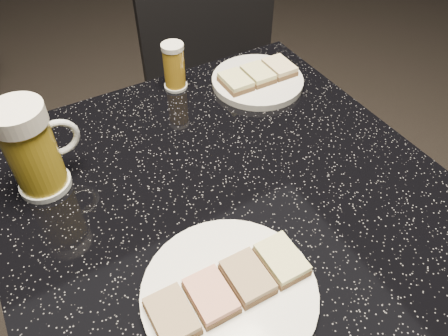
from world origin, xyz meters
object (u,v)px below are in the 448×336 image
Objects in this scene: plate_large at (229,293)px; beer_mug at (33,149)px; table at (224,270)px; chair at (225,83)px; beer_tumbler at (174,67)px; plate_small at (257,81)px.

beer_mug is (-0.16, 0.32, 0.07)m from plate_large.
chair is (0.33, 0.58, -0.01)m from table.
beer_tumbler is (0.30, 0.15, -0.03)m from beer_mug.
plate_small is 1.95× the size of beer_tumbler.
plate_large is 0.49m from plate_small.
plate_large is 0.49m from beer_tumbler.
beer_mug is at bearing 148.23° from table.
beer_mug is at bearing -153.82° from beer_tumbler.
table is 0.85× the size of chair.
chair is at bearing 70.94° from plate_small.
beer_mug reaches higher than table.
plate_large is 0.26× the size of chair.
plate_large is at bearing -106.88° from beer_tumbler.
beer_mug is (-0.45, -0.07, 0.07)m from plate_small.
chair is (0.42, 0.74, -0.25)m from plate_large.
beer_tumbler reaches higher than table.
plate_large is at bearing -119.24° from chair.
plate_large is 0.31m from table.
plate_small is 0.47m from beer_mug.
plate_small is at bearing 53.03° from plate_large.
plate_small is 0.40m from table.
plate_large is 2.36× the size of beer_tumbler.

